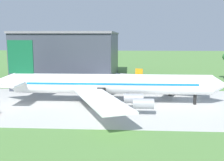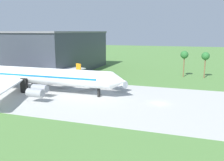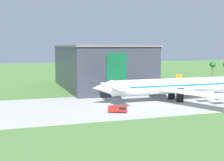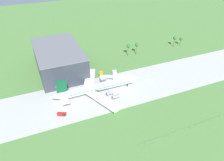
% 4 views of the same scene
% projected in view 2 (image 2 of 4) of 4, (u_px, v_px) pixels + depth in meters
% --- Properties ---
extents(ground_plane, '(600.00, 600.00, 0.00)m').
position_uv_depth(ground_plane, '(159.00, 103.00, 73.68)').
color(ground_plane, '#517F3D').
extents(taxiway_strip, '(320.00, 44.00, 0.02)m').
position_uv_depth(taxiway_strip, '(159.00, 103.00, 73.68)').
color(taxiway_strip, '#B2B2AD').
rests_on(taxiway_strip, ground_plane).
extents(jet_airliner, '(68.02, 59.55, 18.19)m').
position_uv_depth(jet_airliner, '(33.00, 76.00, 87.85)').
color(jet_airliner, white).
rests_on(jet_airliner, ground_plane).
extents(regional_aircraft, '(24.17, 22.07, 8.29)m').
position_uv_depth(regional_aircraft, '(99.00, 81.00, 94.02)').
color(regional_aircraft, silver).
rests_on(regional_aircraft, ground_plane).
extents(terminal_building, '(36.72, 61.20, 21.02)m').
position_uv_depth(terminal_building, '(56.00, 51.00, 134.70)').
color(terminal_building, '#333842').
rests_on(terminal_building, ground_plane).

